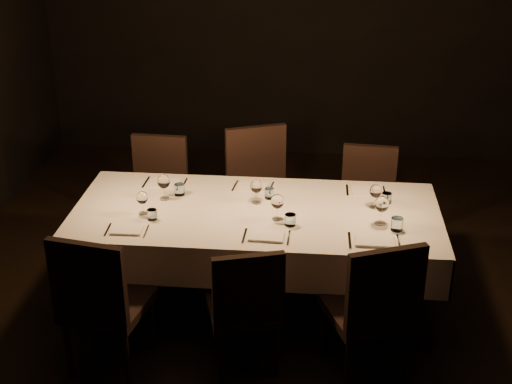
# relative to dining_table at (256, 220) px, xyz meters

# --- Properties ---
(room) EXTENTS (5.01, 6.01, 3.01)m
(room) POSITION_rel_dining_table_xyz_m (0.00, 0.00, 0.81)
(room) COLOR black
(room) RESTS_ON ground
(dining_table) EXTENTS (2.52, 1.12, 0.76)m
(dining_table) POSITION_rel_dining_table_xyz_m (0.00, 0.00, 0.00)
(dining_table) COLOR black
(dining_table) RESTS_ON ground
(chair_near_left) EXTENTS (0.55, 0.55, 0.99)m
(chair_near_left) POSITION_rel_dining_table_xyz_m (-0.87, -0.84, -0.14)
(chair_near_left) COLOR black
(chair_near_left) RESTS_ON ground
(place_setting_near_left) EXTENTS (0.30, 0.39, 0.16)m
(place_setting_near_left) POSITION_rel_dining_table_xyz_m (-0.76, -0.22, 0.14)
(place_setting_near_left) COLOR silver
(place_setting_near_left) RESTS_ON dining_table
(chair_near_center) EXTENTS (0.53, 0.53, 0.90)m
(chair_near_center) POSITION_rel_dining_table_xyz_m (0.01, -0.75, -0.19)
(chair_near_center) COLOR black
(chair_near_center) RESTS_ON ground
(place_setting_near_center) EXTENTS (0.33, 0.41, 0.18)m
(place_setting_near_center) POSITION_rel_dining_table_xyz_m (0.16, -0.22, 0.15)
(place_setting_near_center) COLOR silver
(place_setting_near_center) RESTS_ON dining_table
(chair_near_right) EXTENTS (0.62, 0.62, 0.99)m
(chair_near_right) POSITION_rel_dining_table_xyz_m (0.78, -0.76, -0.14)
(chair_near_right) COLOR black
(chair_near_right) RESTS_ON ground
(place_setting_near_right) EXTENTS (0.36, 0.42, 0.20)m
(place_setting_near_right) POSITION_rel_dining_table_xyz_m (0.84, -0.22, 0.15)
(place_setting_near_right) COLOR silver
(place_setting_near_right) RESTS_ON dining_table
(chair_far_left) EXTENTS (0.47, 0.47, 0.94)m
(chair_far_left) POSITION_rel_dining_table_xyz_m (-0.88, 0.81, -0.17)
(chair_far_left) COLOR black
(chair_far_left) RESTS_ON ground
(place_setting_far_left) EXTENTS (0.34, 0.41, 0.19)m
(place_setting_far_left) POSITION_rel_dining_table_xyz_m (-0.66, 0.22, 0.15)
(place_setting_far_left) COLOR silver
(place_setting_far_left) RESTS_ON dining_table
(chair_far_center) EXTENTS (0.64, 0.64, 1.03)m
(chair_far_center) POSITION_rel_dining_table_xyz_m (-0.04, 0.81, -0.12)
(chair_far_center) COLOR black
(chair_far_center) RESTS_ON ground
(place_setting_far_center) EXTENTS (0.32, 0.40, 0.17)m
(place_setting_far_center) POSITION_rel_dining_table_xyz_m (-0.00, 0.22, 0.14)
(place_setting_far_center) COLOR silver
(place_setting_far_center) RESTS_ON dining_table
(chair_far_right) EXTENTS (0.46, 0.46, 0.90)m
(chair_far_right) POSITION_rel_dining_table_xyz_m (0.82, 0.85, -0.19)
(chair_far_right) COLOR black
(chair_far_right) RESTS_ON ground
(place_setting_far_right) EXTENTS (0.31, 0.40, 0.17)m
(place_setting_far_right) POSITION_rel_dining_table_xyz_m (0.82, 0.22, 0.14)
(place_setting_far_right) COLOR silver
(place_setting_far_right) RESTS_ON dining_table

